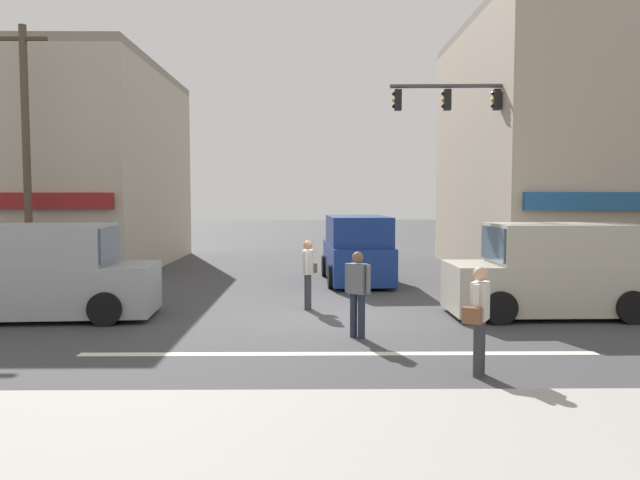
{
  "coord_description": "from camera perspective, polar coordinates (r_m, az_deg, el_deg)",
  "views": [
    {
      "loc": [
        -0.45,
        -14.13,
        2.72
      ],
      "look_at": [
        -0.27,
        2.0,
        1.6
      ],
      "focal_mm": 35.0,
      "sensor_mm": 36.0,
      "label": 1
    }
  ],
  "objects": [
    {
      "name": "sidewalk_curb",
      "position": [
        6.24,
        3.8,
        -21.08
      ],
      "size": [
        40.0,
        5.0,
        0.16
      ],
      "primitive_type": "cube",
      "color": "#9E9993",
      "rests_on": "ground"
    },
    {
      "name": "traffic_light_mast",
      "position": [
        19.27,
        16.9,
        8.51
      ],
      "size": [
        4.89,
        0.4,
        6.2
      ],
      "color": "#47474C",
      "rests_on": "ground"
    },
    {
      "name": "van_waiting_far",
      "position": [
        15.18,
        -23.84,
        -2.85
      ],
      "size": [
        4.71,
        2.28,
        2.11
      ],
      "color": "#999EA3",
      "rests_on": "ground"
    },
    {
      "name": "lane_marking_stripe",
      "position": [
        10.98,
        1.75,
        -10.35
      ],
      "size": [
        9.0,
        0.24,
        0.01
      ],
      "primitive_type": "cube",
      "color": "silver",
      "rests_on": "ground"
    },
    {
      "name": "pedestrian_mid_crossing",
      "position": [
        12.04,
        3.46,
        -4.49
      ],
      "size": [
        0.48,
        0.39,
        1.67
      ],
      "color": "#232838",
      "rests_on": "ground"
    },
    {
      "name": "utility_pole_near_left",
      "position": [
        20.33,
        -25.26,
        7.18
      ],
      "size": [
        1.4,
        0.22,
        7.69
      ],
      "color": "brown",
      "rests_on": "ground"
    },
    {
      "name": "utility_pole_far_right",
      "position": [
        24.26,
        18.99,
        6.13
      ],
      "size": [
        1.4,
        0.22,
        7.16
      ],
      "color": "brown",
      "rests_on": "ground"
    },
    {
      "name": "pedestrian_foreground_with_bag",
      "position": [
        9.77,
        14.36,
        -6.58
      ],
      "size": [
        0.52,
        0.64,
        1.67
      ],
      "color": "#333338",
      "rests_on": "ground"
    },
    {
      "name": "building_right_corner",
      "position": [
        25.52,
        26.98,
        7.58
      ],
      "size": [
        12.44,
        10.88,
        9.04
      ],
      "color": "tan",
      "rests_on": "ground"
    },
    {
      "name": "pedestrian_far_side",
      "position": [
        15.06,
        -1.09,
        -2.77
      ],
      "size": [
        0.37,
        0.67,
        1.67
      ],
      "color": "#333338",
      "rests_on": "ground"
    },
    {
      "name": "ground_plane",
      "position": [
        14.4,
        1.16,
        -6.92
      ],
      "size": [
        120.0,
        120.0,
        0.0
      ],
      "primitive_type": "plane",
      "color": "#3D3D3F"
    },
    {
      "name": "van_crossing_leftbound",
      "position": [
        19.89,
        3.4,
        -0.98
      ],
      "size": [
        2.21,
        4.69,
        2.11
      ],
      "color": "navy",
      "rests_on": "ground"
    },
    {
      "name": "van_crossing_rightbound",
      "position": [
        15.15,
        20.64,
        -2.78
      ],
      "size": [
        4.63,
        2.1,
        2.11
      ],
      "color": "#B7B29E",
      "rests_on": "ground"
    },
    {
      "name": "building_left_block",
      "position": [
        27.33,
        -25.73,
        6.0
      ],
      "size": [
        11.26,
        10.88,
        7.76
      ],
      "color": "#B7AD99",
      "rests_on": "ground"
    }
  ]
}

